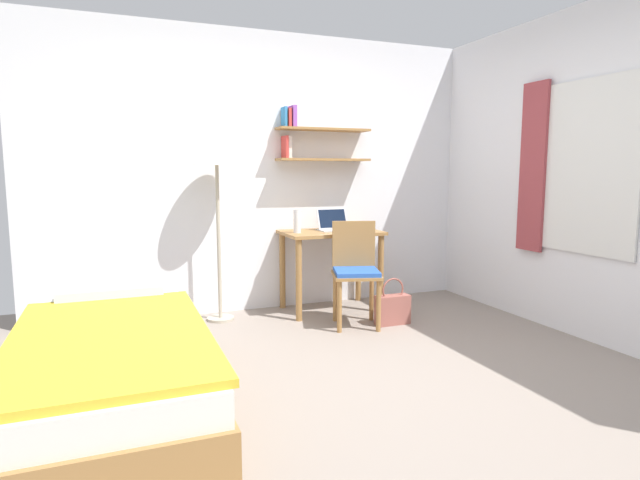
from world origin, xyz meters
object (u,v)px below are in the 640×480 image
object	(u,v)px
laptop	(334,225)
handbag	(393,308)
desk_chair	(355,268)
water_bottle	(297,221)
desk	(331,247)
bed	(113,368)
book_stack	(355,227)
standing_lamp	(217,161)

from	to	relation	value
laptop	handbag	world-z (taller)	laptop
desk_chair	handbag	world-z (taller)	desk_chair
desk_chair	water_bottle	world-z (taller)	water_bottle
handbag	laptop	bearing A→B (deg)	111.69
desk_chair	desk	bearing A→B (deg)	91.59
bed	water_bottle	size ratio (longest dim) A/B	9.78
water_bottle	bed	bearing A→B (deg)	-137.14
desk	book_stack	size ratio (longest dim) A/B	3.94
book_stack	handbag	xyz separation A→B (m)	(0.06, -0.65, -0.64)
water_bottle	book_stack	distance (m)	0.61
handbag	bed	bearing A→B (deg)	-158.80
laptop	water_bottle	size ratio (longest dim) A/B	1.46
desk_chair	standing_lamp	world-z (taller)	standing_lamp
laptop	handbag	distance (m)	0.99
laptop	book_stack	xyz separation A→B (m)	(0.21, -0.02, -0.03)
desk	laptop	world-z (taller)	laptop
bed	desk	xyz separation A→B (m)	(1.94, 1.51, 0.37)
desk	book_stack	distance (m)	0.31
standing_lamp	laptop	size ratio (longest dim) A/B	5.18
standing_lamp	laptop	bearing A→B (deg)	-0.23
laptop	book_stack	bearing A→B (deg)	-6.66
book_stack	handbag	size ratio (longest dim) A/B	0.57
desk	water_bottle	size ratio (longest dim) A/B	4.32
book_stack	laptop	bearing A→B (deg)	173.34
desk	handbag	bearing A→B (deg)	-63.46
bed	desk	world-z (taller)	desk
water_bottle	handbag	distance (m)	1.15
desk_chair	book_stack	size ratio (longest dim) A/B	3.85
desk_chair	laptop	xyz separation A→B (m)	(0.03, 0.55, 0.32)
bed	water_bottle	distance (m)	2.26
desk	standing_lamp	world-z (taller)	standing_lamp
handbag	desk_chair	bearing A→B (deg)	158.14
water_bottle	book_stack	xyz separation A→B (m)	(0.60, 0.05, -0.08)
desk_chair	standing_lamp	bearing A→B (deg)	152.31
desk_chair	standing_lamp	size ratio (longest dim) A/B	0.56
laptop	book_stack	size ratio (longest dim) A/B	1.33
laptop	water_bottle	world-z (taller)	laptop
standing_lamp	water_bottle	xyz separation A→B (m)	(0.70, -0.08, -0.54)
standing_lamp	book_stack	xyz separation A→B (m)	(1.30, -0.03, -0.62)
laptop	desk	bearing A→B (deg)	-139.03
bed	handbag	distance (m)	2.42
bed	standing_lamp	distance (m)	2.14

